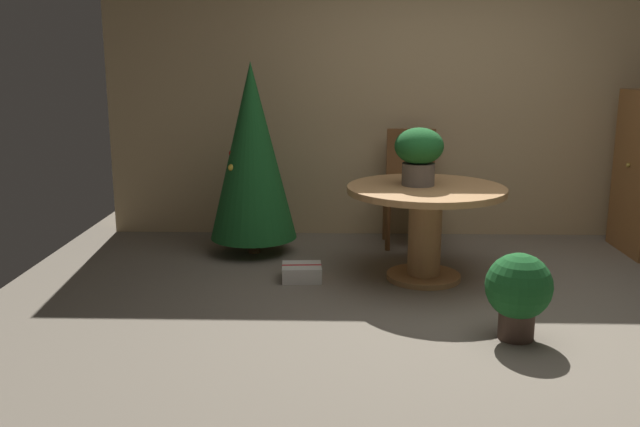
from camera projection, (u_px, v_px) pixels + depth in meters
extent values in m
plane|color=#756B5B|center=(479.00, 319.00, 4.31)|extent=(6.60, 6.60, 0.00)
cube|color=tan|center=(438.00, 93.00, 6.17)|extent=(6.00, 0.10, 2.60)
cylinder|color=#B27F4C|center=(423.00, 276.00, 5.10)|extent=(0.55, 0.55, 0.04)
cylinder|color=#B27F4C|center=(425.00, 234.00, 5.02)|extent=(0.24, 0.24, 0.61)
cylinder|color=#B27F4C|center=(426.00, 190.00, 4.95)|extent=(1.15, 1.15, 0.05)
cylinder|color=#665B51|center=(418.00, 174.00, 4.98)|extent=(0.24, 0.24, 0.16)
ellipsoid|color=#195623|center=(419.00, 146.00, 4.94)|extent=(0.36, 0.36, 0.27)
sphere|color=red|center=(424.00, 146.00, 5.00)|extent=(0.06, 0.06, 0.06)
sphere|color=red|center=(416.00, 143.00, 5.03)|extent=(0.09, 0.09, 0.09)
sphere|color=red|center=(409.00, 147.00, 4.91)|extent=(0.09, 0.09, 0.09)
cylinder|color=brown|center=(439.00, 226.00, 5.80)|extent=(0.04, 0.04, 0.44)
cylinder|color=brown|center=(388.00, 225.00, 5.82)|extent=(0.04, 0.04, 0.44)
cylinder|color=brown|center=(433.00, 216.00, 6.16)|extent=(0.04, 0.04, 0.44)
cylinder|color=brown|center=(385.00, 216.00, 6.17)|extent=(0.04, 0.04, 0.44)
cube|color=brown|center=(412.00, 193.00, 5.94)|extent=(0.47, 0.41, 0.05)
cube|color=brown|center=(411.00, 158.00, 6.05)|extent=(0.43, 0.05, 0.52)
cylinder|color=brown|center=(254.00, 245.00, 5.78)|extent=(0.10, 0.10, 0.14)
cone|color=#195623|center=(252.00, 151.00, 5.61)|extent=(0.72, 0.72, 1.45)
sphere|color=gold|center=(267.00, 194.00, 5.50)|extent=(0.04, 0.04, 0.04)
sphere|color=gold|center=(232.00, 168.00, 5.51)|extent=(0.06, 0.06, 0.06)
sphere|color=gold|center=(252.00, 125.00, 5.67)|extent=(0.06, 0.06, 0.06)
sphere|color=gold|center=(240.00, 201.00, 5.92)|extent=(0.06, 0.06, 0.06)
sphere|color=silver|center=(243.00, 179.00, 5.86)|extent=(0.04, 0.04, 0.04)
sphere|color=red|center=(233.00, 153.00, 5.59)|extent=(0.07, 0.07, 0.07)
sphere|color=gold|center=(230.00, 179.00, 5.75)|extent=(0.07, 0.07, 0.07)
cube|color=silver|center=(302.00, 272.00, 5.07)|extent=(0.31, 0.27, 0.11)
cube|color=red|center=(302.00, 272.00, 5.07)|extent=(0.29, 0.05, 0.11)
sphere|color=#B29338|center=(628.00, 165.00, 5.66)|extent=(0.04, 0.04, 0.04)
cylinder|color=#4C382D|center=(516.00, 325.00, 4.00)|extent=(0.21, 0.21, 0.17)
sphere|color=#195623|center=(519.00, 286.00, 3.95)|extent=(0.39, 0.39, 0.39)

